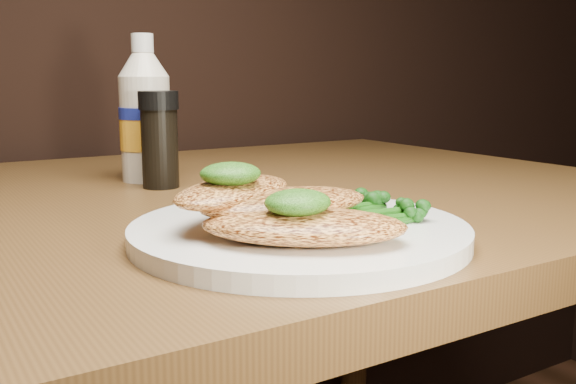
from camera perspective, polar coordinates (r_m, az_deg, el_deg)
plate at (r=0.53m, az=0.99°, el=-3.56°), size 0.28×0.28×0.01m
chicken_front at (r=0.47m, az=1.41°, el=-3.03°), size 0.17×0.16×0.02m
chicken_mid at (r=0.51m, az=-0.24°, el=-0.97°), size 0.15×0.08×0.02m
chicken_back at (r=0.52m, az=-4.86°, el=0.04°), size 0.15×0.13×0.02m
pesto_front at (r=0.46m, az=0.88°, el=-0.93°), size 0.05×0.05×0.02m
pesto_back at (r=0.51m, az=-5.16°, el=1.63°), size 0.06×0.05×0.02m
broccolini_bundle at (r=0.54m, az=5.57°, el=-1.47°), size 0.15×0.13×0.02m
mayo_bottle at (r=0.84m, az=-12.65°, el=7.30°), size 0.08×0.08×0.19m
pepper_grinder at (r=0.79m, az=-11.38°, el=4.59°), size 0.05×0.05×0.12m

